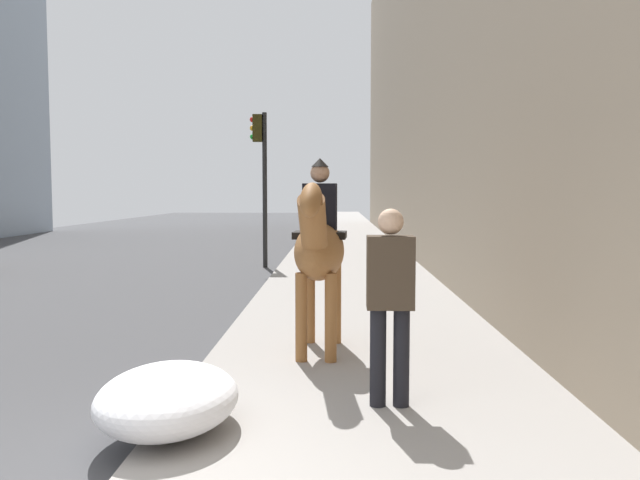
% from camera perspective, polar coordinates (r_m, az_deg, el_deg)
% --- Properties ---
extents(mounted_horse_near, '(2.15, 0.65, 2.23)m').
position_cam_1_polar(mounted_horse_near, '(7.38, -0.09, -0.65)').
color(mounted_horse_near, brown).
rests_on(mounted_horse_near, sidewalk_slab).
extents(pedestrian_greeting, '(0.26, 0.40, 1.70)m').
position_cam_1_polar(pedestrian_greeting, '(5.60, 6.14, -4.67)').
color(pedestrian_greeting, black).
rests_on(pedestrian_greeting, sidewalk_slab).
extents(traffic_light_near_curb, '(0.20, 0.44, 4.02)m').
position_cam_1_polar(traffic_light_near_curb, '(17.07, -5.14, 6.58)').
color(traffic_light_near_curb, black).
rests_on(traffic_light_near_curb, ground).
extents(snow_pile_near, '(1.41, 1.08, 0.49)m').
position_cam_1_polar(snow_pile_near, '(5.33, -13.16, -13.34)').
color(snow_pile_near, white).
rests_on(snow_pile_near, sidewalk_slab).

